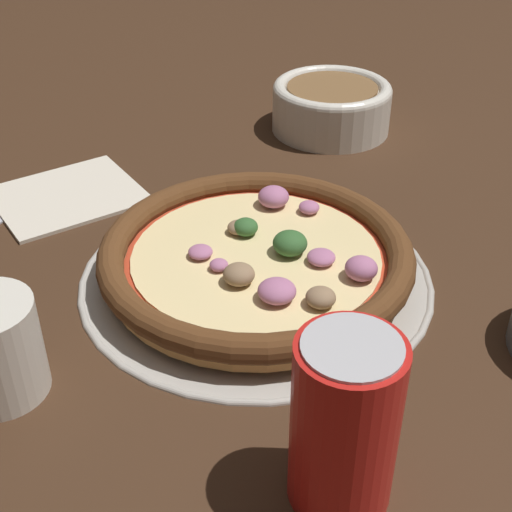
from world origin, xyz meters
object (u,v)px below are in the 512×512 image
at_px(beverage_can, 345,424).
at_px(bowl_far, 331,105).
at_px(pizza_tray, 256,275).
at_px(pizza, 257,256).
at_px(napkin, 67,194).

bearing_deg(beverage_can, bowl_far, 37.01).
relative_size(pizza_tray, pizza, 1.14).
height_order(pizza_tray, bowl_far, bowl_far).
distance_m(pizza, beverage_can, 0.24).
xyz_separation_m(napkin, beverage_can, (-0.12, -0.45, 0.06)).
relative_size(pizza_tray, beverage_can, 2.60).
xyz_separation_m(bowl_far, napkin, (-0.33, 0.11, -0.03)).
relative_size(pizza_tray, napkin, 1.82).
relative_size(pizza, bowl_far, 1.89).
distance_m(pizza, napkin, 0.26).
bearing_deg(napkin, bowl_far, -17.91).
bearing_deg(pizza, pizza_tray, 121.51).
height_order(pizza, beverage_can, beverage_can).
distance_m(pizza_tray, pizza, 0.02).
xyz_separation_m(pizza, beverage_can, (-0.14, -0.19, 0.04)).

